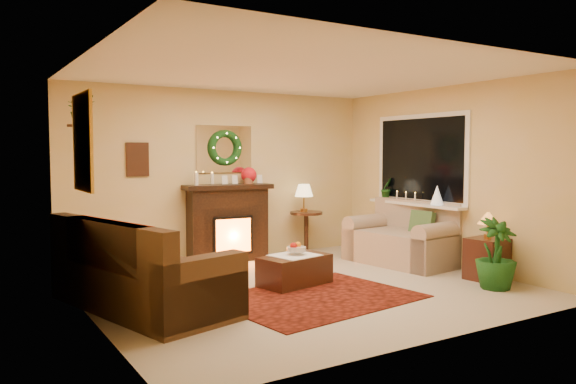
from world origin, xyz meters
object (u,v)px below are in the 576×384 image
coffee_table (295,269)px  end_table_square (487,259)px  fireplace (227,225)px  side_table_round (306,234)px  sofa (143,268)px  loveseat (402,235)px

coffee_table → end_table_square: bearing=-36.5°
fireplace → coffee_table: size_ratio=1.35×
end_table_square → coffee_table: bearing=155.6°
fireplace → side_table_round: fireplace is taller
fireplace → coffee_table: 1.92m
sofa → end_table_square: size_ratio=4.13×
loveseat → coffee_table: (-2.08, -0.34, -0.21)m
end_table_square → coffee_table: 2.51m
fireplace → loveseat: size_ratio=0.75×
loveseat → end_table_square: bearing=-89.0°
sofa → fireplace: bearing=30.5°
fireplace → coffee_table: fireplace is taller
sofa → loveseat: bearing=-9.7°
end_table_square → side_table_round: bearing=108.6°
end_table_square → coffee_table: size_ratio=0.61×
sofa → side_table_round: size_ratio=3.26×
loveseat → side_table_round: 1.62m
fireplace → end_table_square: size_ratio=2.21×
loveseat → side_table_round: size_ratio=2.33×
end_table_square → fireplace: bearing=128.2°
sofa → coffee_table: 1.92m
sofa → end_table_square: (4.19, -1.02, -0.16)m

